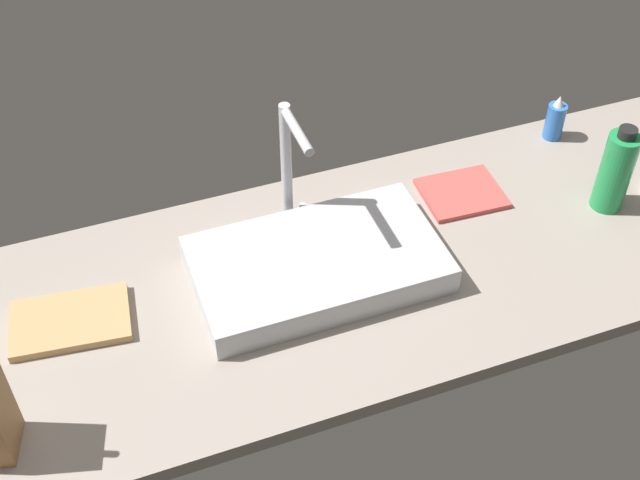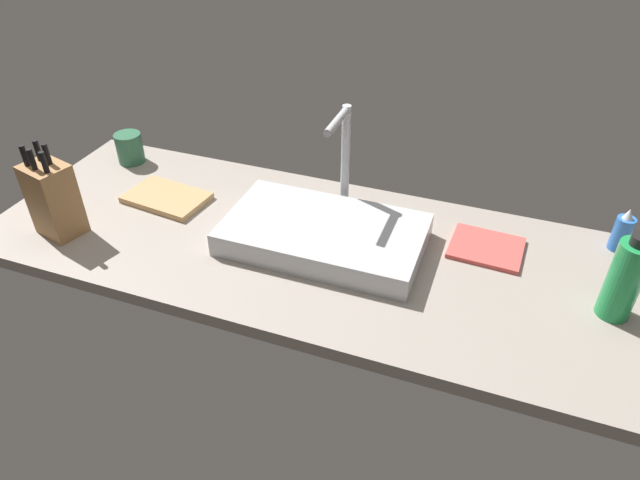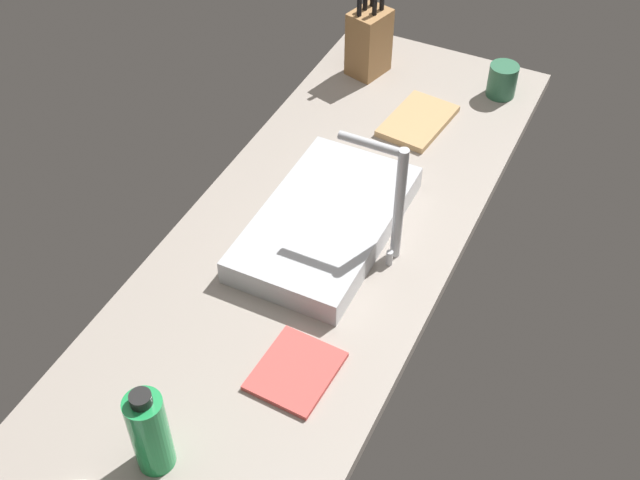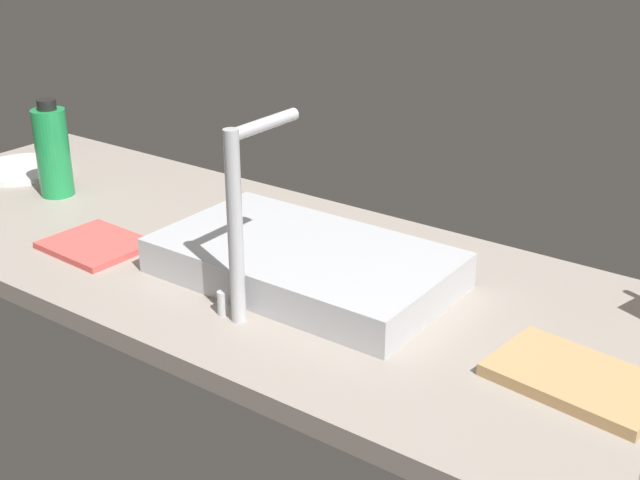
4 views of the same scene
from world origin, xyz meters
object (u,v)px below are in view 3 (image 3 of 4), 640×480
knife_block (369,42)px  cutting_board (418,121)px  faucet (392,193)px  water_bottle (150,432)px  dish_towel (296,371)px  sink_basin (326,222)px  coffee_mug (502,80)px

knife_block → cutting_board: size_ratio=1.10×
faucet → water_bottle: faucet is taller
cutting_board → dish_towel: 91.31cm
knife_block → cutting_board: bearing=67.5°
sink_basin → water_bottle: size_ratio=2.39×
faucet → dish_towel: faucet is taller
faucet → knife_block: 77.07cm
sink_basin → faucet: 22.36cm
sink_basin → cutting_board: bearing=175.1°
knife_block → cutting_board: knife_block is taller
sink_basin → knife_block: (-68.37, -18.88, 7.14)cm
cutting_board → coffee_mug: coffee_mug is taller
faucet → water_bottle: bearing=-14.5°
sink_basin → coffee_mug: coffee_mug is taller
faucet → knife_block: bearing=-152.8°
sink_basin → knife_block: knife_block is taller
cutting_board → coffee_mug: bearing=145.0°
dish_towel → coffee_mug: size_ratio=1.87×
knife_block → dish_towel: size_ratio=1.40×
water_bottle → faucet: bearing=165.5°
sink_basin → coffee_mug: size_ratio=5.27×
faucet → dish_towel: size_ratio=1.73×
cutting_board → water_bottle: size_ratio=1.08×
dish_towel → sink_basin: bearing=-162.8°
faucet → sink_basin: bearing=-89.2°
cutting_board → water_bottle: (120.43, -6.27, 9.09)cm
water_bottle → coffee_mug: 146.05cm
water_bottle → cutting_board: bearing=177.0°
coffee_mug → cutting_board: bearing=-35.0°
knife_block → coffee_mug: size_ratio=2.62×
sink_basin → faucet: bearing=90.8°
knife_block → sink_basin: bearing=30.4°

